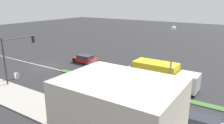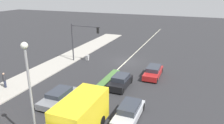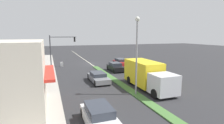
{
  "view_description": "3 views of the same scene",
  "coord_description": "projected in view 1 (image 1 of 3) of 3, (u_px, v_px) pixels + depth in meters",
  "views": [
    {
      "loc": [
        21.09,
        26.7,
        9.92
      ],
      "look_at": [
        -1.16,
        11.95,
        2.3
      ],
      "focal_mm": 35.0,
      "sensor_mm": 36.0,
      "label": 1
    },
    {
      "loc": [
        -9.62,
        29.81,
        10.5
      ],
      "look_at": [
        -0.54,
        7.03,
        2.22
      ],
      "focal_mm": 35.0,
      "sensor_mm": 36.0,
      "label": 2
    },
    {
      "loc": [
        7.81,
        34.59,
        5.82
      ],
      "look_at": [
        -0.81,
        10.86,
        1.86
      ],
      "focal_mm": 28.0,
      "sensor_mm": 36.0,
      "label": 3
    }
  ],
  "objects": [
    {
      "name": "suv_grey",
      "position": [
        112.0,
        87.0,
        24.36
      ],
      "size": [
        1.87,
        4.49,
        1.18
      ],
      "color": "slate",
      "rests_on": "ground"
    },
    {
      "name": "suv_black",
      "position": [
        97.0,
        68.0,
        30.76
      ],
      "size": [
        1.82,
        3.88,
        1.36
      ],
      "color": "black",
      "rests_on": "ground"
    },
    {
      "name": "lane_marking_center",
      "position": [
        44.0,
        66.0,
        33.81
      ],
      "size": [
        0.16,
        60.0,
        0.01
      ],
      "primitive_type": "cube",
      "color": "beige",
      "rests_on": "ground"
    },
    {
      "name": "hatchback_red",
      "position": [
        86.0,
        59.0,
        35.37
      ],
      "size": [
        1.77,
        4.5,
        1.3
      ],
      "color": "#AD1E1E",
      "rests_on": "ground"
    },
    {
      "name": "street_lamp",
      "position": [
        172.0,
        53.0,
        21.91
      ],
      "size": [
        0.44,
        0.44,
        7.37
      ],
      "color": "gray",
      "rests_on": "median_strip"
    },
    {
      "name": "building_corner_store",
      "position": [
        119.0,
        120.0,
        13.51
      ],
      "size": [
        5.98,
        7.04,
        5.27
      ],
      "color": "beige",
      "rests_on": "sidewalk_right"
    },
    {
      "name": "pedestrian",
      "position": [
        61.0,
        108.0,
        18.63
      ],
      "size": [
        0.34,
        0.34,
        1.72
      ],
      "color": "#282D42",
      "rests_on": "sidewalk_right"
    },
    {
      "name": "ground_plane",
      "position": [
        152.0,
        92.0,
        24.25
      ],
      "size": [
        160.0,
        160.0,
        0.0
      ],
      "primitive_type": "plane",
      "color": "#2B2B2D"
    },
    {
      "name": "warning_aframe_sign",
      "position": [
        17.0,
        76.0,
        28.25
      ],
      "size": [
        0.45,
        0.53,
        0.84
      ],
      "color": "silver",
      "rests_on": "ground"
    },
    {
      "name": "sedan_silver",
      "position": [
        142.0,
        70.0,
        30.02
      ],
      "size": [
        1.75,
        4.45,
        1.31
      ],
      "color": "#B7BABF",
      "rests_on": "ground"
    },
    {
      "name": "traffic_signal_main",
      "position": [
        15.0,
        51.0,
        26.46
      ],
      "size": [
        4.59,
        0.34,
        5.6
      ],
      "color": "#333338",
      "rests_on": "sidewalk_right"
    },
    {
      "name": "delivery_truck",
      "position": [
        163.0,
        75.0,
        25.42
      ],
      "size": [
        2.44,
        7.5,
        2.87
      ],
      "color": "silver",
      "rests_on": "ground"
    }
  ]
}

